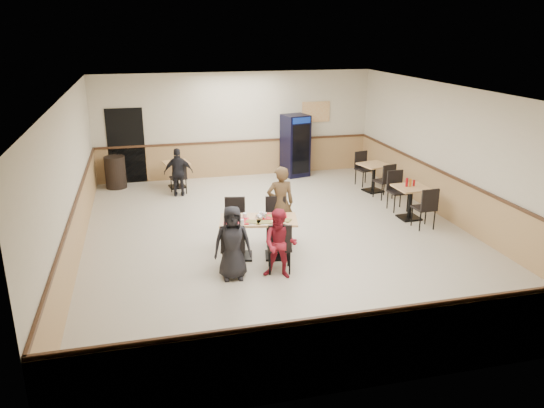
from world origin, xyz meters
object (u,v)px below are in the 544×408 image
object	(u,v)px
main_table	(259,232)
side_table_near	(411,198)
back_table	(177,171)
pepsi_cooler	(295,146)
diner_woman_left	(233,243)
diner_woman_right	(280,244)
side_table_far	(374,173)
diner_man_opposite	(280,204)
trash_bin	(115,172)
lone_diner	(178,172)

from	to	relation	value
main_table	side_table_near	xyz separation A→B (m)	(3.82, 1.26, -0.01)
back_table	pepsi_cooler	size ratio (longest dim) A/B	0.42
diner_woman_left	diner_woman_right	size ratio (longest dim) A/B	1.06
back_table	diner_woman_left	bearing A→B (deg)	-84.80
diner_woman_left	back_table	xyz separation A→B (m)	(-0.53, 5.84, -0.19)
diner_woman_left	side_table_far	distance (m)	6.17
back_table	diner_man_opposite	bearing A→B (deg)	-67.51
diner_woman_right	main_table	bearing A→B (deg)	126.34
diner_woman_right	pepsi_cooler	world-z (taller)	pepsi_cooler
diner_man_opposite	side_table_near	xyz separation A→B (m)	(3.20, 0.50, -0.27)
main_table	diner_woman_right	xyz separation A→B (m)	(0.18, -0.93, 0.11)
side_table_far	back_table	xyz separation A→B (m)	(-5.06, 1.65, -0.03)
diner_man_opposite	side_table_near	bearing A→B (deg)	-170.06
main_table	diner_woman_right	distance (m)	0.95
back_table	trash_bin	world-z (taller)	trash_bin
diner_woman_left	back_table	distance (m)	5.87
pepsi_cooler	main_table	bearing A→B (deg)	-126.29
back_table	trash_bin	size ratio (longest dim) A/B	0.87
main_table	side_table_near	distance (m)	4.03
main_table	diner_man_opposite	size ratio (longest dim) A/B	1.00
main_table	trash_bin	xyz separation A→B (m)	(-2.78, 5.43, -0.08)
main_table	diner_woman_right	bearing A→B (deg)	-67.62
diner_woman_left	diner_woman_right	bearing A→B (deg)	-5.72
diner_man_opposite	side_table_near	distance (m)	3.25
trash_bin	back_table	bearing A→B (deg)	-12.20
back_table	main_table	bearing A→B (deg)	-77.14
side_table_far	back_table	world-z (taller)	side_table_far
lone_diner	trash_bin	size ratio (longest dim) A/B	1.45
pepsi_cooler	side_table_far	bearing A→B (deg)	-65.65
diner_man_opposite	back_table	bearing A→B (deg)	-66.38
lone_diner	back_table	bearing A→B (deg)	-85.03
side_table_near	side_table_far	bearing A→B (deg)	87.97
lone_diner	trash_bin	xyz separation A→B (m)	(-1.62, 1.15, -0.19)
diner_woman_left	pepsi_cooler	bearing A→B (deg)	70.54
main_table	side_table_far	xyz separation A→B (m)	(3.90, 3.43, -0.01)
diner_woman_right	pepsi_cooler	size ratio (longest dim) A/B	0.70
main_table	back_table	bearing A→B (deg)	114.44
diner_woman_right	side_table_near	world-z (taller)	diner_woman_right
side_table_far	pepsi_cooler	bearing A→B (deg)	127.66
main_table	trash_bin	world-z (taller)	trash_bin
side_table_near	pepsi_cooler	size ratio (longest dim) A/B	0.42
lone_diner	trash_bin	bearing A→B (deg)	-30.35
diner_woman_left	pepsi_cooler	world-z (taller)	pepsi_cooler
diner_woman_left	back_table	world-z (taller)	diner_woman_left
diner_woman_right	lone_diner	size ratio (longest dim) A/B	0.99
pepsi_cooler	back_table	bearing A→B (deg)	173.13
main_table	lone_diner	bearing A→B (deg)	116.73
diner_man_opposite	pepsi_cooler	distance (m)	5.01
lone_diner	back_table	world-z (taller)	lone_diner
diner_man_opposite	pepsi_cooler	bearing A→B (deg)	-108.65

